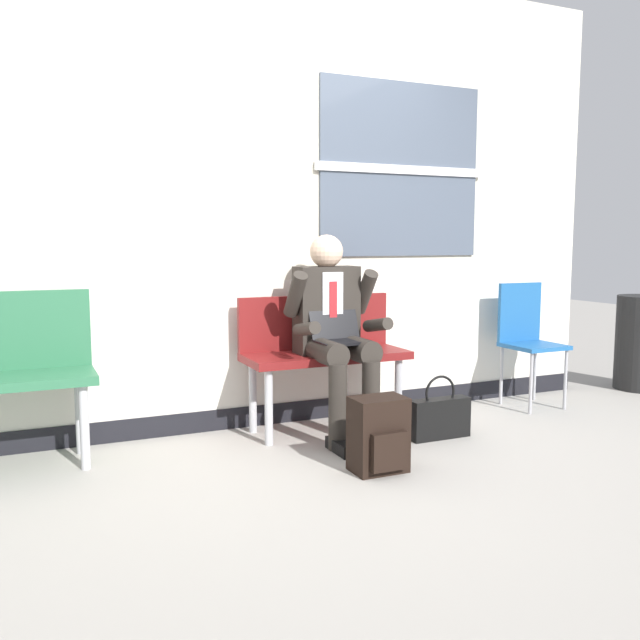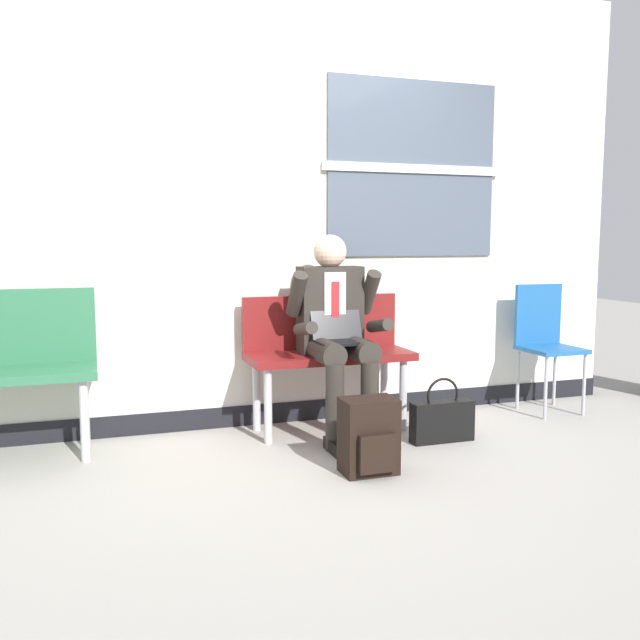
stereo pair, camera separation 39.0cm
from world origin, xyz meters
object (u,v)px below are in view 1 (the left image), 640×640
bench_with_person (322,348)px  backpack (379,435)px  handbag (440,417)px  folding_chair (527,332)px  person_seated (335,329)px

bench_with_person → backpack: bench_with_person is taller
backpack → handbag: 0.75m
folding_chair → bench_with_person: bearing=178.6°
bench_with_person → backpack: (-0.07, -0.89, -0.34)m
person_seated → folding_chair: person_seated is taller
backpack → handbag: (0.64, 0.38, -0.06)m
bench_with_person → handbag: bearing=-41.9°
person_seated → bench_with_person: bearing=90.0°
person_seated → folding_chair: 1.67m
person_seated → backpack: 0.85m
person_seated → handbag: 0.85m
person_seated → handbag: size_ratio=3.17×
handbag → folding_chair: 1.25m
bench_with_person → folding_chair: 1.65m
backpack → person_seated: bearing=84.1°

